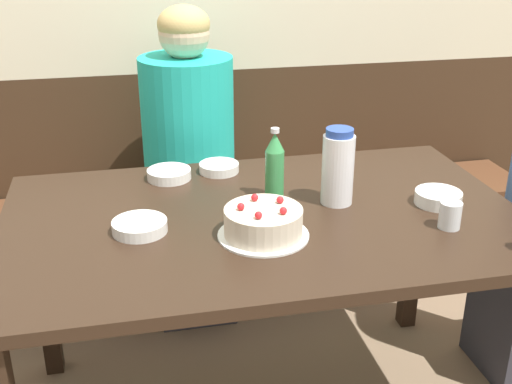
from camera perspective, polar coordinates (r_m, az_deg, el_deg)
name	(u,v)px	position (r m, az deg, el deg)	size (l,w,h in m)	color
bench_seat	(221,245)	(2.81, -3.13, -4.69)	(2.73, 0.38, 0.44)	#56331E
dining_table	(264,240)	(1.88, 0.72, -4.32)	(1.48, 0.91, 0.75)	black
birthday_cake	(263,223)	(1.70, 0.66, -2.77)	(0.25, 0.25, 0.10)	white
water_pitcher	(338,167)	(1.89, 7.29, 2.20)	(0.09, 0.09, 0.23)	white
soju_bottle	(275,165)	(1.92, 1.67, 2.42)	(0.06, 0.06, 0.22)	#388E4C
bowl_soup_white	(169,174)	(2.11, -7.73, 1.59)	(0.14, 0.14, 0.03)	white
bowl_rice_small	(219,168)	(2.15, -3.30, 2.18)	(0.13, 0.13, 0.03)	white
bowl_side_dish	(438,198)	(1.98, 15.88, -0.49)	(0.14, 0.14, 0.04)	white
bowl_sauce_shallow	(140,226)	(1.76, -10.30, -3.02)	(0.15, 0.15, 0.03)	white
glass_water_tall	(450,215)	(1.83, 16.87, -1.97)	(0.06, 0.06, 0.08)	silver
person_dark_striped	(190,174)	(2.53, -5.88, 1.63)	(0.35, 0.35, 1.25)	#33333D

